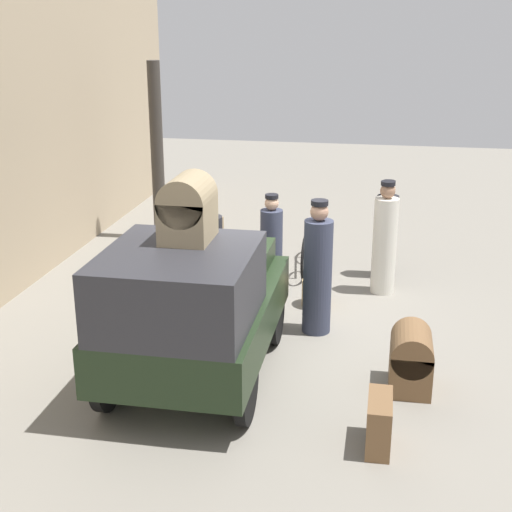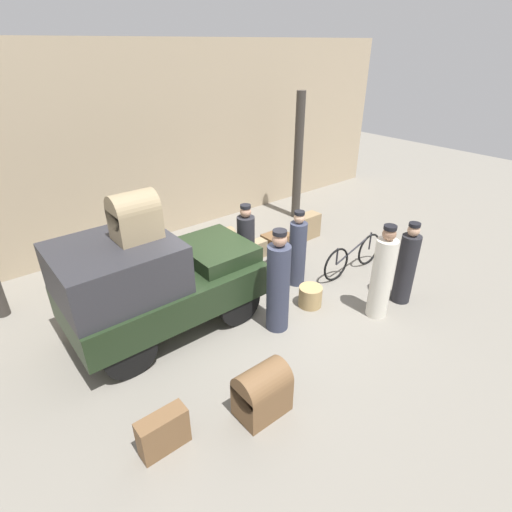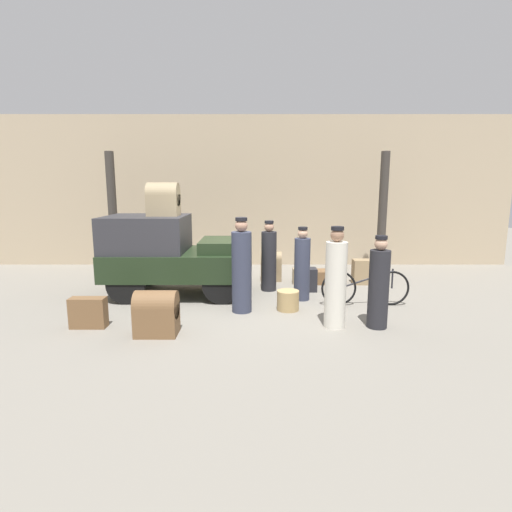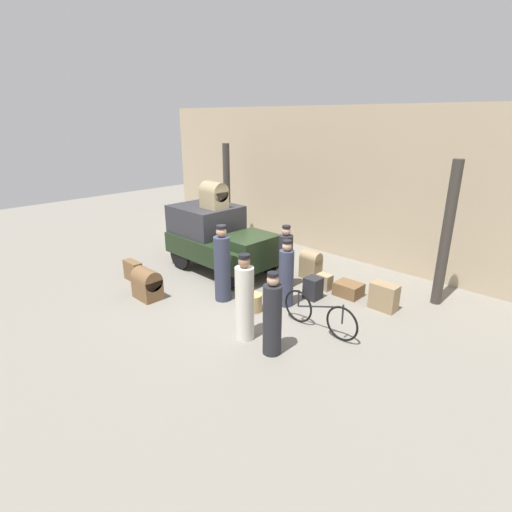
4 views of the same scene
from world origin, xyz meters
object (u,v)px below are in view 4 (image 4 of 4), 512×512
(bicycle, at_px, (319,314))
(trunk_barrel_dark, at_px, (311,264))
(trunk_large_brown, at_px, (348,289))
(conductor_in_dark_uniform, at_px, (272,317))
(trunk_on_truck_roof, at_px, (214,195))
(porter_carrying_trunk, at_px, (222,266))
(porter_lifting_near_truck, at_px, (286,260))
(suitcase_black_upright, at_px, (133,271))
(suitcase_tan_flat, at_px, (313,288))
(porter_with_bicycle, at_px, (245,301))
(suitcase_small_leather, at_px, (324,282))
(trunk_wicker_pale, at_px, (384,297))
(trunk_umber_medium, at_px, (147,284))
(porter_standing_middle, at_px, (286,276))
(truck, at_px, (218,237))
(wicker_basket, at_px, (253,302))

(bicycle, distance_m, trunk_barrel_dark, 2.86)
(trunk_large_brown, bearing_deg, bicycle, -75.76)
(bicycle, xyz_separation_m, conductor_in_dark_uniform, (-0.13, -1.29, 0.37))
(trunk_on_truck_roof, bearing_deg, trunk_barrel_dark, 28.54)
(porter_carrying_trunk, relative_size, trunk_on_truck_roof, 2.55)
(porter_lifting_near_truck, xyz_separation_m, suitcase_black_upright, (-3.22, -2.52, -0.49))
(suitcase_tan_flat, xyz_separation_m, trunk_barrel_dark, (-0.84, 1.02, 0.13))
(porter_with_bicycle, bearing_deg, trunk_barrel_dark, 105.90)
(porter_with_bicycle, xyz_separation_m, porter_lifting_near_truck, (-1.07, 2.48, -0.06))
(suitcase_tan_flat, relative_size, suitcase_black_upright, 0.88)
(suitcase_small_leather, relative_size, trunk_wicker_pale, 0.64)
(trunk_wicker_pale, bearing_deg, trunk_umber_medium, -141.70)
(porter_with_bicycle, bearing_deg, trunk_on_truck_roof, 147.92)
(porter_carrying_trunk, relative_size, porter_lifting_near_truck, 1.13)
(porter_standing_middle, relative_size, trunk_on_truck_roof, 2.18)
(bicycle, height_order, suitcase_small_leather, bicycle)
(truck, bearing_deg, trunk_wicker_pale, 11.69)
(trunk_barrel_dark, relative_size, trunk_on_truck_roof, 1.05)
(porter_standing_middle, bearing_deg, trunk_wicker_pale, 38.61)
(trunk_umber_medium, xyz_separation_m, suitcase_small_leather, (2.75, 3.45, -0.18))
(trunk_umber_medium, bearing_deg, conductor_in_dark_uniform, 5.29)
(truck, distance_m, trunk_umber_medium, 2.58)
(bicycle, distance_m, trunk_on_truck_roof, 4.71)
(porter_lifting_near_truck, xyz_separation_m, trunk_large_brown, (1.46, 0.69, -0.59))
(porter_with_bicycle, bearing_deg, porter_lifting_near_truck, 113.33)
(porter_standing_middle, bearing_deg, wicker_basket, -115.47)
(truck, height_order, porter_with_bicycle, truck)
(trunk_barrel_dark, height_order, trunk_on_truck_roof, trunk_on_truck_roof)
(porter_with_bicycle, distance_m, trunk_umber_medium, 3.07)
(suitcase_black_upright, bearing_deg, trunk_large_brown, 34.39)
(conductor_in_dark_uniform, distance_m, suitcase_small_leather, 3.30)
(truck, distance_m, suitcase_black_upright, 2.49)
(conductor_in_dark_uniform, bearing_deg, porter_with_bicycle, 178.67)
(porter_carrying_trunk, xyz_separation_m, trunk_umber_medium, (-1.37, -1.23, -0.47))
(suitcase_tan_flat, bearing_deg, wicker_basket, -112.16)
(conductor_in_dark_uniform, height_order, porter_carrying_trunk, porter_carrying_trunk)
(truck, relative_size, suitcase_small_leather, 8.11)
(trunk_on_truck_roof, bearing_deg, trunk_umber_medium, -81.20)
(trunk_wicker_pale, bearing_deg, bicycle, -104.91)
(truck, xyz_separation_m, bicycle, (4.15, -0.86, -0.60))
(bicycle, relative_size, suitcase_tan_flat, 3.38)
(bicycle, bearing_deg, truck, 168.25)
(conductor_in_dark_uniform, xyz_separation_m, trunk_umber_medium, (-3.76, -0.35, -0.36))
(trunk_large_brown, xyz_separation_m, suitcase_tan_flat, (-0.53, -0.75, 0.10))
(truck, distance_m, trunk_wicker_pale, 4.78)
(porter_standing_middle, distance_m, suitcase_black_upright, 4.30)
(porter_with_bicycle, bearing_deg, trunk_wicker_pale, 66.24)
(trunk_umber_medium, relative_size, suitcase_small_leather, 1.90)
(conductor_in_dark_uniform, distance_m, porter_carrying_trunk, 2.55)
(porter_standing_middle, relative_size, porter_lifting_near_truck, 0.96)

